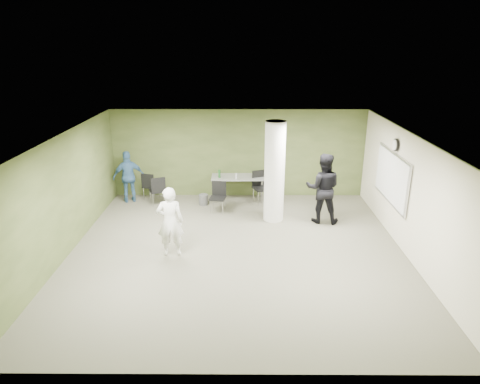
{
  "coord_description": "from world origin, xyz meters",
  "views": [
    {
      "loc": [
        0.12,
        -9.2,
        4.8
      ],
      "look_at": [
        0.06,
        1.0,
        1.17
      ],
      "focal_mm": 32.0,
      "sensor_mm": 36.0,
      "label": 1
    }
  ],
  "objects_px": {
    "man_black": "(323,188)",
    "man_blue": "(129,177)",
    "folding_table": "(237,178)",
    "woman_white": "(170,222)",
    "chair_back_left": "(150,184)"
  },
  "relations": [
    {
      "from": "man_black",
      "to": "man_blue",
      "type": "height_order",
      "value": "man_black"
    },
    {
      "from": "woman_white",
      "to": "man_black",
      "type": "bearing_deg",
      "value": -157.52
    },
    {
      "from": "folding_table",
      "to": "man_black",
      "type": "xyz_separation_m",
      "value": [
        2.36,
        -1.69,
        0.25
      ]
    },
    {
      "from": "man_black",
      "to": "folding_table",
      "type": "bearing_deg",
      "value": -25.43
    },
    {
      "from": "folding_table",
      "to": "man_blue",
      "type": "relative_size",
      "value": 1.02
    },
    {
      "from": "woman_white",
      "to": "man_black",
      "type": "height_order",
      "value": "man_black"
    },
    {
      "from": "folding_table",
      "to": "chair_back_left",
      "type": "xyz_separation_m",
      "value": [
        -2.77,
        0.03,
        -0.22
      ]
    },
    {
      "from": "chair_back_left",
      "to": "man_black",
      "type": "height_order",
      "value": "man_black"
    },
    {
      "from": "folding_table",
      "to": "man_black",
      "type": "relative_size",
      "value": 0.85
    },
    {
      "from": "folding_table",
      "to": "woman_white",
      "type": "relative_size",
      "value": 0.98
    },
    {
      "from": "chair_back_left",
      "to": "man_black",
      "type": "relative_size",
      "value": 0.45
    },
    {
      "from": "woman_white",
      "to": "man_blue",
      "type": "height_order",
      "value": "woman_white"
    },
    {
      "from": "folding_table",
      "to": "man_black",
      "type": "bearing_deg",
      "value": -36.74
    },
    {
      "from": "man_black",
      "to": "woman_white",
      "type": "bearing_deg",
      "value": 37.51
    },
    {
      "from": "folding_table",
      "to": "man_blue",
      "type": "xyz_separation_m",
      "value": [
        -3.37,
        -0.14,
        0.08
      ]
    }
  ]
}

